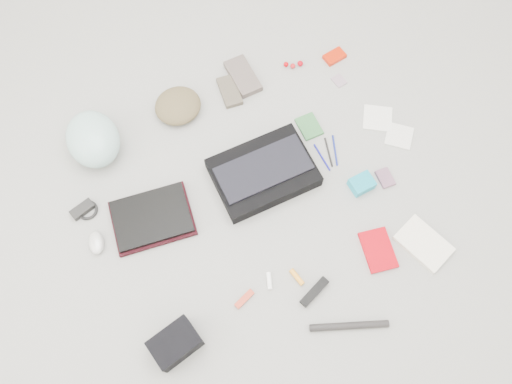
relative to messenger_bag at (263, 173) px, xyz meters
name	(u,v)px	position (x,y,z in m)	size (l,w,h in m)	color
ground_plane	(256,196)	(-0.07, -0.08, -0.04)	(4.00, 4.00, 0.00)	gray
messenger_bag	(263,173)	(0.00, 0.00, 0.00)	(0.44, 0.31, 0.07)	black
bag_flap	(263,169)	(0.00, 0.00, 0.04)	(0.41, 0.19, 0.01)	black
laptop_sleeve	(153,218)	(-0.53, 0.00, -0.02)	(0.34, 0.26, 0.02)	black
laptop	(152,217)	(-0.53, 0.00, 0.00)	(0.32, 0.24, 0.02)	black
bike_helmet	(93,139)	(-0.65, 0.44, 0.05)	(0.23, 0.29, 0.18)	#A7D6D3
beanie	(178,106)	(-0.23, 0.48, 0.00)	(0.22, 0.21, 0.08)	brown
mitten_left	(230,91)	(0.03, 0.47, -0.02)	(0.09, 0.17, 0.03)	brown
mitten_right	(243,76)	(0.12, 0.52, -0.02)	(0.11, 0.22, 0.03)	#60534E
power_brick	(82,209)	(-0.80, 0.16, -0.02)	(0.10, 0.05, 0.03)	black
cable_coil	(87,210)	(-0.78, 0.16, -0.03)	(0.09, 0.09, 0.01)	black
mouse	(96,243)	(-0.78, -0.01, -0.02)	(0.06, 0.11, 0.04)	#BDBDBD
camera_bag	(175,344)	(-0.61, -0.54, 0.02)	(0.18, 0.13, 0.12)	black
multitool	(244,299)	(-0.30, -0.48, -0.03)	(0.09, 0.03, 0.01)	#B5351F
toiletry_tube_white	(269,281)	(-0.17, -0.45, -0.03)	(0.02, 0.02, 0.07)	white
toiletry_tube_orange	(297,277)	(-0.06, -0.48, -0.03)	(0.02, 0.02, 0.08)	orange
u_lock	(314,292)	(-0.02, -0.57, -0.02)	(0.14, 0.04, 0.03)	black
bike_pump	(349,326)	(0.05, -0.75, -0.02)	(0.03, 0.03, 0.32)	black
book_red	(378,250)	(0.31, -0.52, -0.03)	(0.12, 0.18, 0.02)	red
book_white	(424,244)	(0.50, -0.57, -0.02)	(0.15, 0.22, 0.02)	silver
notepad	(309,126)	(0.30, 0.14, -0.03)	(0.09, 0.12, 0.01)	#2F6736
pen_blue	(322,157)	(0.29, -0.02, -0.03)	(0.01, 0.01, 0.15)	#11118E
pen_black	(329,152)	(0.33, -0.01, -0.03)	(0.01, 0.01, 0.15)	black
pen_navy	(335,150)	(0.36, -0.02, -0.03)	(0.01, 0.01, 0.16)	navy
accordion_wallet	(362,184)	(0.38, -0.22, -0.01)	(0.10, 0.08, 0.05)	#1398B9
card_deck	(385,178)	(0.50, -0.23, -0.03)	(0.06, 0.09, 0.02)	#7D546C
napkin_top	(378,118)	(0.62, 0.06, -0.03)	(0.13, 0.13, 0.01)	silver
napkin_bottom	(399,136)	(0.67, -0.07, -0.03)	(0.12, 0.12, 0.01)	silver
lollipop_a	(286,64)	(0.35, 0.51, -0.02)	(0.03, 0.03, 0.03)	#B60007
lollipop_b	(293,66)	(0.38, 0.48, -0.02)	(0.03, 0.03, 0.03)	red
lollipop_c	(300,63)	(0.41, 0.48, -0.02)	(0.03, 0.03, 0.03)	#AD010F
altoids_tin	(334,56)	(0.59, 0.45, -0.03)	(0.11, 0.07, 0.02)	red
stamp_sheet	(339,81)	(0.55, 0.32, -0.03)	(0.06, 0.07, 0.00)	gray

